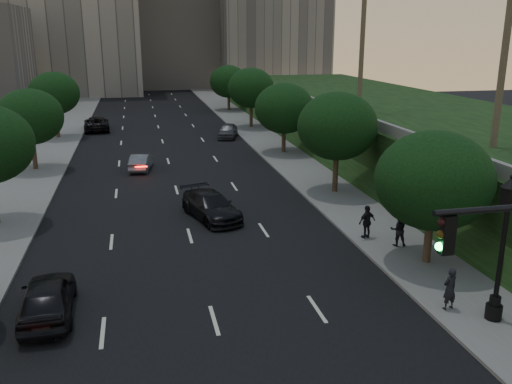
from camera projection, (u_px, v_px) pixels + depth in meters
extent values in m
cube|color=black|center=(170.00, 167.00, 43.51)|extent=(16.00, 140.00, 0.02)
cube|color=slate|center=(292.00, 160.00, 45.62)|extent=(4.50, 140.00, 0.15)
cube|color=slate|center=(35.00, 173.00, 41.37)|extent=(4.50, 140.00, 0.15)
cube|color=black|center=(433.00, 136.00, 45.64)|extent=(18.00, 90.00, 4.00)
cube|color=slate|center=(339.00, 111.00, 43.22)|extent=(0.35, 90.00, 0.70)
cube|color=gray|center=(61.00, 0.00, 94.28)|extent=(26.00, 20.00, 32.00)
cube|color=#AAA59C|center=(173.00, 20.00, 108.64)|extent=(22.00, 18.00, 26.00)
cylinder|color=#38281C|center=(428.00, 235.00, 24.62)|extent=(0.36, 0.36, 2.86)
ellipsoid|color=black|center=(434.00, 180.00, 23.90)|extent=(5.20, 5.20, 4.42)
cylinder|color=#38281C|center=(335.00, 170.00, 35.82)|extent=(0.36, 0.36, 3.21)
ellipsoid|color=black|center=(337.00, 126.00, 35.01)|extent=(5.20, 5.20, 4.42)
cylinder|color=#38281C|center=(284.00, 138.00, 48.06)|extent=(0.36, 0.36, 2.86)
ellipsoid|color=black|center=(284.00, 108.00, 47.34)|extent=(5.20, 5.20, 4.42)
cylinder|color=#38281C|center=(251.00, 114.00, 61.14)|extent=(0.36, 0.36, 3.21)
ellipsoid|color=black|center=(251.00, 88.00, 60.33)|extent=(5.20, 5.20, 4.42)
cylinder|color=#38281C|center=(229.00, 100.00, 75.25)|extent=(0.36, 0.36, 2.86)
ellipsoid|color=black|center=(229.00, 81.00, 74.53)|extent=(5.20, 5.20, 4.42)
cylinder|color=#38281C|center=(34.00, 152.00, 41.90)|extent=(0.36, 0.36, 2.99)
ellipsoid|color=black|center=(30.00, 117.00, 41.14)|extent=(5.00, 5.00, 4.25)
cylinder|color=#38281C|center=(57.00, 123.00, 54.99)|extent=(0.36, 0.36, 3.26)
ellipsoid|color=black|center=(54.00, 93.00, 54.17)|extent=(5.00, 5.00, 4.25)
cylinder|color=#4C4233|center=(506.00, 39.00, 29.35)|extent=(0.40, 0.40, 12.00)
cylinder|color=#4C4233|center=(363.00, 21.00, 43.69)|extent=(0.40, 0.40, 14.50)
cube|color=black|center=(447.00, 235.00, 12.51)|extent=(0.32, 0.22, 0.95)
sphere|color=black|center=(442.00, 222.00, 12.38)|extent=(0.20, 0.20, 0.20)
sphere|color=#3F2B0A|center=(441.00, 234.00, 12.46)|extent=(0.20, 0.20, 0.20)
sphere|color=#19F24C|center=(439.00, 247.00, 12.54)|extent=(0.20, 0.20, 0.20)
cylinder|color=black|center=(493.00, 314.00, 19.89)|extent=(0.60, 0.60, 0.70)
cylinder|color=black|center=(495.00, 301.00, 19.75)|extent=(0.40, 0.40, 0.40)
cylinder|color=black|center=(502.00, 252.00, 19.20)|extent=(0.18, 0.18, 3.60)
cube|color=black|center=(509.00, 196.00, 18.63)|extent=(0.42, 0.42, 0.70)
cone|color=black|center=(511.00, 182.00, 18.49)|extent=(0.64, 0.64, 0.35)
sphere|color=black|center=(512.00, 177.00, 18.44)|extent=(0.14, 0.14, 0.14)
imported|color=black|center=(47.00, 297.00, 20.17)|extent=(2.06, 4.73, 1.59)
imported|color=slate|center=(141.00, 162.00, 42.34)|extent=(2.00, 4.09, 1.29)
imported|color=black|center=(97.00, 124.00, 59.65)|extent=(2.99, 5.82, 1.57)
imported|color=black|center=(211.00, 206.00, 31.08)|extent=(3.48, 5.56, 1.50)
imported|color=#4D4F54|center=(228.00, 131.00, 55.55)|extent=(2.91, 4.65, 1.47)
imported|color=black|center=(450.00, 289.00, 20.43)|extent=(0.68, 0.52, 1.67)
imported|color=black|center=(398.00, 230.00, 26.65)|extent=(0.93, 0.80, 1.66)
imported|color=black|center=(367.00, 222.00, 27.65)|extent=(1.10, 0.71, 1.73)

